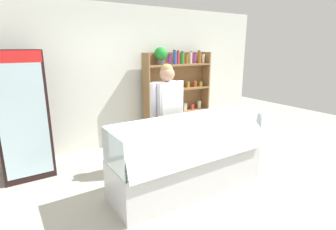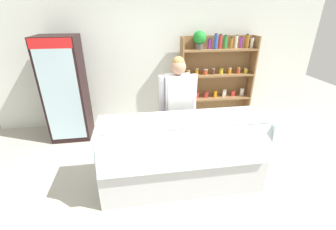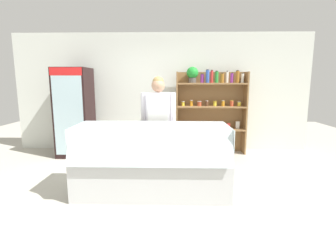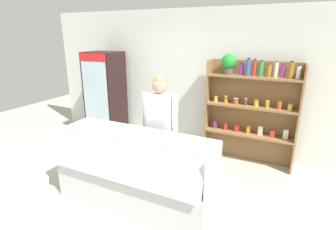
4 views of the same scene
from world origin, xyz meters
name	(u,v)px [view 1 (image 1 of 4)]	position (x,y,z in m)	size (l,w,h in m)	color
ground_plane	(190,188)	(0.00, 0.00, 0.00)	(12.00, 12.00, 0.00)	#B7B2A3
back_wall	(123,77)	(0.00, 2.23, 1.35)	(6.80, 0.10, 2.70)	silver
drinks_fridge	(22,115)	(-1.85, 1.71, 0.95)	(0.69, 0.62, 1.89)	black
shelving_unit	(175,87)	(1.08, 1.97, 1.10)	(1.54, 0.29, 1.92)	olive
deli_display_case	(188,167)	(-0.03, 0.04, 0.31)	(2.16, 0.76, 1.01)	silver
shop_clerk	(167,110)	(0.03, 0.65, 1.00)	(0.58, 0.25, 1.69)	#383D51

